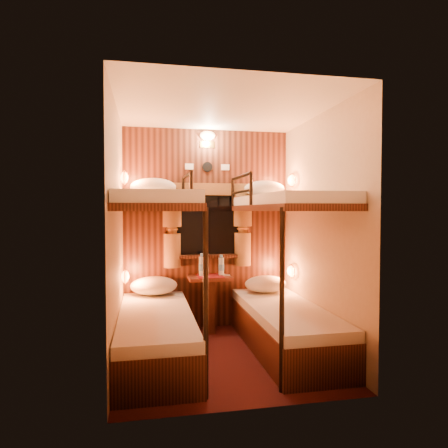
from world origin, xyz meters
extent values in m
plane|color=black|center=(0.00, 0.00, 0.00)|extent=(2.10, 2.10, 0.00)
plane|color=silver|center=(0.00, 0.00, 2.40)|extent=(2.10, 2.10, 0.00)
plane|color=#C6B293|center=(0.00, 1.05, 1.20)|extent=(2.40, 0.00, 2.40)
plane|color=#C6B293|center=(0.00, -1.05, 1.20)|extent=(2.40, 0.00, 2.40)
plane|color=#C6B293|center=(-1.00, 0.00, 1.20)|extent=(0.00, 2.40, 2.40)
plane|color=#C6B293|center=(1.00, 0.00, 1.20)|extent=(0.00, 2.40, 2.40)
cube|color=black|center=(0.00, 1.04, 1.20)|extent=(2.00, 0.03, 2.40)
cube|color=black|center=(-0.65, 0.07, 0.17)|extent=(0.70, 1.90, 0.35)
cube|color=silver|center=(-0.65, 0.07, 0.40)|extent=(0.68, 1.88, 0.10)
cube|color=black|center=(-0.65, 0.07, 1.45)|extent=(0.70, 1.90, 0.06)
cube|color=silver|center=(-0.65, 0.07, 1.53)|extent=(0.68, 1.88, 0.10)
cylinder|color=black|center=(-0.30, -0.83, 0.72)|extent=(0.04, 0.04, 1.45)
cylinder|color=black|center=(-0.30, 0.95, 1.64)|extent=(0.04, 0.04, 0.32)
cylinder|color=black|center=(-0.30, 0.10, 1.64)|extent=(0.04, 0.04, 0.32)
cylinder|color=black|center=(-0.30, 0.53, 1.80)|extent=(0.04, 0.85, 0.04)
cylinder|color=black|center=(-0.30, 0.53, 1.63)|extent=(0.03, 0.85, 0.03)
cube|color=black|center=(0.65, 0.07, 0.17)|extent=(0.70, 1.90, 0.35)
cube|color=silver|center=(0.65, 0.07, 0.40)|extent=(0.68, 1.88, 0.10)
cube|color=black|center=(0.65, 0.07, 1.45)|extent=(0.70, 1.90, 0.06)
cube|color=silver|center=(0.65, 0.07, 1.53)|extent=(0.68, 1.88, 0.10)
cylinder|color=black|center=(0.30, -0.83, 0.72)|extent=(0.04, 0.04, 1.45)
cylinder|color=black|center=(0.30, 0.95, 1.64)|extent=(0.04, 0.04, 0.32)
cylinder|color=black|center=(0.30, 0.10, 1.64)|extent=(0.04, 0.04, 0.32)
cylinder|color=black|center=(0.30, 0.53, 1.80)|extent=(0.04, 0.85, 0.04)
cylinder|color=black|center=(0.30, 0.53, 1.63)|extent=(0.03, 0.85, 0.03)
cube|color=black|center=(0.00, 1.02, 1.25)|extent=(0.98, 0.02, 0.78)
cube|color=black|center=(0.00, 1.01, 1.25)|extent=(0.90, 0.01, 0.70)
cube|color=black|center=(0.00, 0.97, 0.87)|extent=(1.00, 0.12, 0.04)
cube|color=brown|center=(0.00, 0.98, 1.68)|extent=(1.10, 0.06, 0.14)
cylinder|color=brown|center=(-0.43, 0.97, 1.43)|extent=(0.22, 0.22, 0.40)
cylinder|color=brown|center=(-0.43, 0.97, 1.20)|extent=(0.11, 0.11, 0.12)
cylinder|color=brown|center=(-0.43, 0.97, 0.95)|extent=(0.20, 0.20, 0.40)
torus|color=gold|center=(-0.43, 0.97, 1.20)|extent=(0.14, 0.14, 0.02)
cylinder|color=brown|center=(0.43, 0.97, 1.43)|extent=(0.22, 0.22, 0.40)
cylinder|color=brown|center=(0.43, 0.97, 1.20)|extent=(0.11, 0.11, 0.12)
cylinder|color=brown|center=(0.43, 0.97, 0.95)|extent=(0.20, 0.20, 0.40)
torus|color=gold|center=(0.43, 0.97, 1.20)|extent=(0.14, 0.14, 0.02)
cylinder|color=black|center=(0.00, 1.02, 1.95)|extent=(0.12, 0.02, 0.12)
cube|color=silver|center=(-0.22, 1.02, 1.95)|extent=(0.10, 0.01, 0.07)
cube|color=silver|center=(0.22, 1.02, 1.95)|extent=(0.10, 0.01, 0.07)
cube|color=gold|center=(0.00, 1.02, 2.22)|extent=(0.18, 0.01, 0.08)
ellipsoid|color=#FFCC8C|center=(0.00, 1.00, 2.32)|extent=(0.18, 0.09, 0.11)
ellipsoid|color=orange|center=(-0.96, 0.70, 0.70)|extent=(0.08, 0.20, 0.13)
torus|color=gold|center=(-0.96, 0.70, 0.70)|extent=(0.02, 0.17, 0.17)
ellipsoid|color=orange|center=(-0.96, 0.70, 1.78)|extent=(0.08, 0.20, 0.13)
torus|color=gold|center=(-0.96, 0.70, 1.78)|extent=(0.02, 0.17, 0.17)
ellipsoid|color=orange|center=(0.96, 0.70, 0.70)|extent=(0.08, 0.20, 0.13)
torus|color=gold|center=(0.96, 0.70, 0.70)|extent=(0.02, 0.17, 0.17)
ellipsoid|color=orange|center=(0.96, 0.70, 1.78)|extent=(0.08, 0.20, 0.13)
torus|color=gold|center=(0.96, 0.70, 1.78)|extent=(0.02, 0.17, 0.17)
cube|color=#581F14|center=(0.00, 0.85, 0.63)|extent=(0.50, 0.34, 0.04)
cube|color=black|center=(0.00, 0.85, 0.30)|extent=(0.08, 0.30, 0.61)
cube|color=maroon|center=(0.00, 0.85, 0.65)|extent=(0.30, 0.34, 0.01)
cylinder|color=#99BFE5|center=(-0.09, 0.88, 0.76)|extent=(0.07, 0.07, 0.23)
cylinder|color=#4686D4|center=(-0.09, 0.88, 0.75)|extent=(0.08, 0.08, 0.08)
cylinder|color=#4686D4|center=(-0.09, 0.88, 0.90)|extent=(0.04, 0.04, 0.03)
cylinder|color=#99BFE5|center=(0.15, 0.89, 0.75)|extent=(0.07, 0.07, 0.21)
cylinder|color=#4686D4|center=(0.15, 0.89, 0.74)|extent=(0.07, 0.07, 0.07)
cylinder|color=#4686D4|center=(0.15, 0.89, 0.88)|extent=(0.04, 0.04, 0.03)
cube|color=silver|center=(0.21, 0.86, 0.65)|extent=(0.10, 0.08, 0.01)
cube|color=silver|center=(0.16, 0.89, 0.65)|extent=(0.09, 0.07, 0.01)
ellipsoid|color=silver|center=(-0.65, 0.84, 0.56)|extent=(0.53, 0.38, 0.21)
ellipsoid|color=silver|center=(0.65, 0.73, 0.56)|extent=(0.50, 0.36, 0.20)
ellipsoid|color=silver|center=(-0.65, 0.81, 1.69)|extent=(0.52, 0.37, 0.20)
ellipsoid|color=silver|center=(0.65, 0.80, 1.68)|extent=(0.49, 0.35, 0.19)
camera|label=1|loc=(-0.74, -3.77, 1.43)|focal=32.00mm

